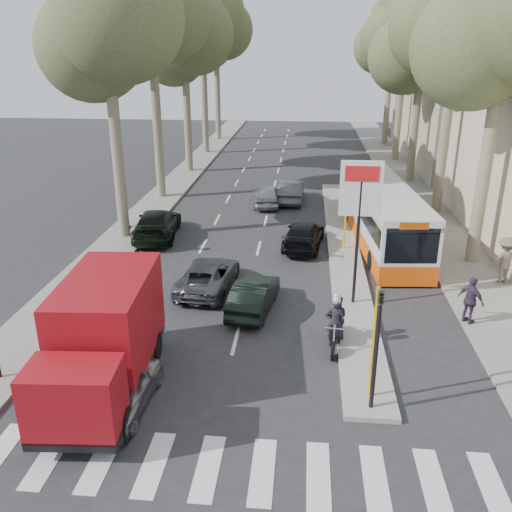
{
  "coord_description": "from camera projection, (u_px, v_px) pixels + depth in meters",
  "views": [
    {
      "loc": [
        1.26,
        -13.97,
        9.3
      ],
      "look_at": [
        -0.56,
        5.8,
        1.6
      ],
      "focal_mm": 38.0,
      "sensor_mm": 36.0,
      "label": 1
    }
  ],
  "objects": [
    {
      "name": "tree_r_d",
      "position": [
        409.0,
        23.0,
        43.33
      ],
      "size": [
        7.4,
        7.2,
        14.88
      ],
      "color": "#6B604C",
      "rests_on": "ground"
    },
    {
      "name": "silver_hatchback",
      "position": [
        122.0,
        390.0,
        14.66
      ],
      "size": [
        1.62,
        3.68,
        1.23
      ],
      "primitive_type": "imported",
      "rotation": [
        0.0,
        0.0,
        3.1
      ],
      "color": "gray",
      "rests_on": "ground"
    },
    {
      "name": "ground",
      "position": [
        257.0,
        374.0,
        16.44
      ],
      "size": [
        120.0,
        120.0,
        0.0
      ],
      "primitive_type": "plane",
      "color": "#28282B",
      "rests_on": "ground"
    },
    {
      "name": "queue_car_d",
      "position": [
        291.0,
        191.0,
        34.51
      ],
      "size": [
        1.59,
        4.24,
        1.38
      ],
      "primitive_type": "imported",
      "rotation": [
        0.0,
        0.0,
        3.11
      ],
      "color": "#4D4E54",
      "rests_on": "ground"
    },
    {
      "name": "tree_r_b",
      "position": [
        463.0,
        3.0,
        28.34
      ],
      "size": [
        7.4,
        7.2,
        15.27
      ],
      "color": "#6B604C",
      "rests_on": "ground"
    },
    {
      "name": "queue_car_a",
      "position": [
        208.0,
        276.0,
        22.01
      ],
      "size": [
        2.35,
        4.44,
        1.19
      ],
      "primitive_type": "imported",
      "rotation": [
        0.0,
        0.0,
        3.05
      ],
      "color": "#4E5056",
      "rests_on": "ground"
    },
    {
      "name": "traffic_light_island",
      "position": [
        378.0,
        331.0,
        13.87
      ],
      "size": [
        0.16,
        0.41,
        3.6
      ],
      "color": "black",
      "rests_on": "ground"
    },
    {
      "name": "red_truck",
      "position": [
        104.0,
        336.0,
        15.19
      ],
      "size": [
        2.65,
        6.16,
        3.22
      ],
      "rotation": [
        0.0,
        0.0,
        0.06
      ],
      "color": "black",
      "rests_on": "ground"
    },
    {
      "name": "queue_car_b",
      "position": [
        304.0,
        235.0,
        26.66
      ],
      "size": [
        2.27,
        4.5,
        1.25
      ],
      "primitive_type": "imported",
      "rotation": [
        0.0,
        0.0,
        3.02
      ],
      "color": "black",
      "rests_on": "ground"
    },
    {
      "name": "tree_l_b",
      "position": [
        153.0,
        14.0,
        31.79
      ],
      "size": [
        7.4,
        7.2,
        14.88
      ],
      "color": "#6B604C",
      "rests_on": "ground"
    },
    {
      "name": "tree_l_e",
      "position": [
        217.0,
        31.0,
        54.2
      ],
      "size": [
        7.4,
        7.2,
        14.49
      ],
      "color": "#6B604C",
      "rests_on": "ground"
    },
    {
      "name": "city_bus",
      "position": [
        382.0,
        214.0,
        26.87
      ],
      "size": [
        3.34,
        11.33,
        2.94
      ],
      "rotation": [
        0.0,
        0.0,
        0.08
      ],
      "color": "#E1520C",
      "rests_on": "ground"
    },
    {
      "name": "tree_r_e",
      "position": [
        394.0,
        34.0,
        51.0
      ],
      "size": [
        7.4,
        7.2,
        14.1
      ],
      "color": "#6B604C",
      "rests_on": "ground"
    },
    {
      "name": "pedestrian_near",
      "position": [
        471.0,
        300.0,
        18.97
      ],
      "size": [
        1.03,
        1.11,
        1.74
      ],
      "primitive_type": "imported",
      "rotation": [
        0.0,
        0.0,
        2.25
      ],
      "color": "#403048",
      "rests_on": "sidewalk_right"
    },
    {
      "name": "traffic_island",
      "position": [
        344.0,
        249.0,
        26.35
      ],
      "size": [
        1.5,
        26.0,
        0.16
      ],
      "primitive_type": "cube",
      "color": "gray",
      "rests_on": "ground"
    },
    {
      "name": "motorcycle",
      "position": [
        336.0,
        321.0,
        17.84
      ],
      "size": [
        0.84,
        2.17,
        1.85
      ],
      "rotation": [
        0.0,
        0.0,
        -0.1
      ],
      "color": "black",
      "rests_on": "ground"
    },
    {
      "name": "dark_hatchback",
      "position": [
        254.0,
        295.0,
        20.23
      ],
      "size": [
        1.8,
        3.88,
        1.23
      ],
      "primitive_type": "imported",
      "rotation": [
        0.0,
        0.0,
        3.0
      ],
      "color": "black",
      "rests_on": "ground"
    },
    {
      "name": "queue_car_e",
      "position": [
        157.0,
        224.0,
        28.02
      ],
      "size": [
        2.54,
        5.2,
        1.46
      ],
      "primitive_type": "imported",
      "rotation": [
        0.0,
        0.0,
        3.24
      ],
      "color": "black",
      "rests_on": "ground"
    },
    {
      "name": "sidewalk_right",
      "position": [
        407.0,
        184.0,
        38.9
      ],
      "size": [
        3.2,
        70.0,
        0.12
      ],
      "primitive_type": "cube",
      "color": "gray",
      "rests_on": "ground"
    },
    {
      "name": "building_far",
      "position": [
        485.0,
        64.0,
        43.79
      ],
      "size": [
        11.0,
        20.0,
        16.0
      ],
      "primitive_type": "cube",
      "color": "#B7A88E",
      "rests_on": "ground"
    },
    {
      "name": "queue_car_c",
      "position": [
        266.0,
        195.0,
        33.72
      ],
      "size": [
        1.96,
        4.06,
        1.34
      ],
      "primitive_type": "imported",
      "rotation": [
        0.0,
        0.0,
        3.24
      ],
      "color": "#A0A3A7",
      "rests_on": "ground"
    },
    {
      "name": "tree_r_c",
      "position": [
        425.0,
        40.0,
        36.41
      ],
      "size": [
        7.4,
        7.2,
        13.32
      ],
      "color": "#6B604C",
      "rests_on": "ground"
    },
    {
      "name": "billboard",
      "position": [
        359.0,
        213.0,
        19.47
      ],
      "size": [
        1.5,
        12.1,
        5.6
      ],
      "color": "yellow",
      "rests_on": "ground"
    },
    {
      "name": "median_left",
      "position": [
        189.0,
        171.0,
        43.1
      ],
      "size": [
        2.4,
        64.0,
        0.12
      ],
      "primitive_type": "cube",
      "color": "gray",
      "rests_on": "ground"
    },
    {
      "name": "tree_l_a",
      "position": [
        109.0,
        21.0,
        24.6
      ],
      "size": [
        7.4,
        7.2,
        14.1
      ],
      "color": "#6B604C",
      "rests_on": "ground"
    },
    {
      "name": "tree_l_d",
      "position": [
        203.0,
        16.0,
        46.39
      ],
      "size": [
        7.4,
        7.2,
        15.66
      ],
      "color": "#6B604C",
      "rests_on": "ground"
    },
    {
      "name": "pedestrian_far",
      "position": [
        505.0,
        260.0,
        22.22
      ],
      "size": [
        1.35,
        0.78,
        1.97
      ],
      "primitive_type": "imported",
      "rotation": [
        0.0,
        0.0,
        3.32
      ],
      "color": "#65594C",
      "rests_on": "sidewalk_right"
    },
    {
      "name": "tree_l_c",
      "position": [
        186.0,
        36.0,
        39.58
      ],
      "size": [
        7.4,
        7.2,
        13.71
      ],
      "color": "#6B604C",
      "rests_on": "ground"
    },
    {
      "name": "tree_r_a",
      "position": [
        511.0,
        17.0,
        21.3
      ],
      "size": [
        7.4,
        7.2,
        14.1
      ],
      "color": "#6B604C",
      "rests_on": "ground"
    }
  ]
}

